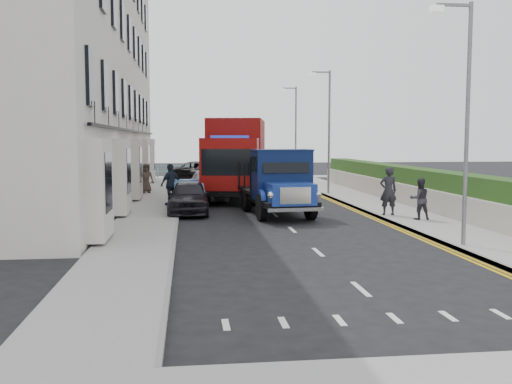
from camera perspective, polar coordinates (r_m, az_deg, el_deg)
name	(u,v)px	position (r m, az deg, el deg)	size (l,w,h in m)	color
ground	(304,240)	(18.14, 4.80, -4.80)	(120.00, 120.00, 0.00)	black
pavement_west	(154,207)	(26.72, -10.18, -1.48)	(2.40, 38.00, 0.12)	gray
pavement_east	(374,204)	(28.13, 11.71, -1.18)	(2.60, 38.00, 0.12)	gray
promenade	(232,177)	(46.74, -2.37, 1.46)	(30.00, 2.50, 0.12)	gray
sea_plane	(215,163)	(77.64, -4.15, 2.92)	(120.00, 120.00, 0.00)	slate
terrace_west	(72,61)	(31.31, -17.97, 12.36)	(6.31, 30.20, 14.25)	silver
garden_east	(412,186)	(28.71, 15.35, 0.56)	(1.45, 28.00, 1.75)	#B2AD9E
seafront_railing	(233,172)	(45.91, -2.30, 2.04)	(13.00, 0.08, 1.11)	#59B2A5
lamp_near	(464,110)	(17.36, 20.04, 7.70)	(1.23, 0.18, 7.00)	slate
lamp_mid	(327,125)	(32.45, 7.12, 6.70)	(1.23, 0.18, 7.00)	slate
lamp_far	(294,128)	(42.23, 3.84, 6.39)	(1.23, 0.18, 7.00)	slate
bedford_lorry	(281,187)	(23.22, 2.47, 0.55)	(2.74, 5.93, 2.73)	black
red_lorry	(236,157)	(30.54, -2.01, 3.57)	(4.07, 8.44, 4.24)	black
parked_car_front	(189,197)	(24.47, -6.75, -0.50)	(1.70, 4.21, 1.44)	black
parked_car_mid	(189,194)	(26.83, -6.76, -0.16)	(1.36, 3.90, 1.29)	#5780BB
parked_car_rear	(207,185)	(30.21, -4.87, 0.66)	(2.09, 5.15, 1.49)	#9C9CA0
seafront_car_left	(199,171)	(43.22, -5.75, 2.07)	(2.56, 5.54, 1.54)	black
seafront_car_right	(263,176)	(38.86, 0.69, 1.57)	(1.56, 3.87, 1.32)	#9B9B9F
pedestrian_east_near	(388,191)	(23.57, 13.09, 0.10)	(0.71, 0.47, 1.96)	black
pedestrian_east_far	(420,199)	(22.57, 16.05, -0.66)	(0.77, 0.60, 1.58)	#2C2A33
pedestrian_west_near	(171,184)	(26.68, -8.50, 0.75)	(1.14, 0.47, 1.94)	#1D2634
pedestrian_west_far	(146,178)	(33.11, -10.94, 1.36)	(0.82, 0.53, 1.68)	#3E342C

